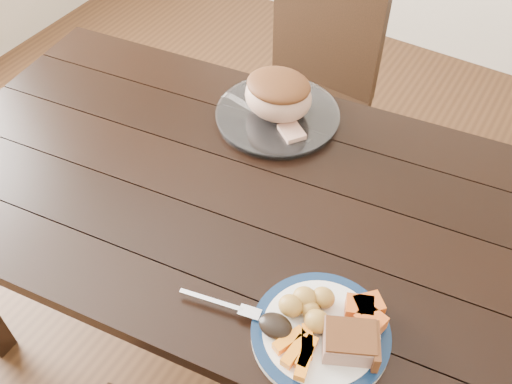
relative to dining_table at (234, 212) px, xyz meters
The scene contains 15 objects.
ground 0.66m from the dining_table, ahead, with size 4.00×4.00×0.00m, color #472B16.
dining_table is the anchor object (origin of this frame).
chair_far 0.77m from the dining_table, 102.56° to the left, with size 0.44×0.45×0.93m.
dinner_plate 0.46m from the dining_table, 33.67° to the right, with size 0.28×0.28×0.02m, color white.
plate_rim 0.46m from the dining_table, 33.67° to the right, with size 0.28×0.28×0.02m, color #0D2142.
serving_platter 0.31m from the dining_table, 97.43° to the left, with size 0.34×0.34×0.02m, color white.
pork_slice 0.52m from the dining_table, 30.21° to the right, with size 0.10×0.08×0.04m, color #AA7A68.
roasted_potatoes 0.42m from the dining_table, 34.20° to the right, with size 0.11×0.10×0.05m.
carrot_batons 0.49m from the dining_table, 40.99° to the right, with size 0.09×0.11×0.02m.
pumpkin_wedges 0.48m from the dining_table, 22.02° to the right, with size 0.10×0.09×0.04m.
dark_mushroom 0.43m from the dining_table, 45.11° to the right, with size 0.07×0.05×0.03m, color black.
fork 0.36m from the dining_table, 59.30° to the right, with size 0.18×0.05×0.00m.
roast_joint 0.34m from the dining_table, 97.43° to the left, with size 0.19×0.16×0.12m, color tan.
cut_slice 0.26m from the dining_table, 80.84° to the left, with size 0.07×0.06×0.02m, color tan.
carving_knife 0.27m from the dining_table, 91.30° to the left, with size 0.32×0.08×0.01m.
Camera 1 is at (0.55, -0.79, 1.79)m, focal length 40.00 mm.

